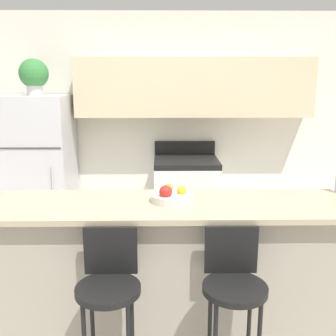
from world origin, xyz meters
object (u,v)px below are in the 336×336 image
Objects in this scene: bar_stool_right at (233,290)px; fruit_bowl at (172,196)px; refrigerator at (41,169)px; potted_plant_on_fridge at (34,75)px; bar_stool_left at (109,291)px; stove_range at (186,197)px.

bar_stool_right is 3.56× the size of fruit_bowl.
potted_plant_on_fridge reaches higher than refrigerator.
bar_stool_right is (0.68, 0.00, 0.00)m from bar_stool_left.
bar_stool_left is at bearing 180.00° from bar_stool_right.
stove_range is 2.77× the size of potted_plant_on_fridge.
bar_stool_left is at bearing -125.28° from fruit_bowl.
fruit_bowl is (-0.21, -1.90, 0.59)m from stove_range.
potted_plant_on_fridge is (-0.00, 0.00, 1.03)m from refrigerator.
potted_plant_on_fridge reaches higher than bar_stool_right.
potted_plant_on_fridge is 2.49m from fruit_bowl.
stove_range is 2.00m from fruit_bowl.
refrigerator is 2.96m from bar_stool_right.
stove_range is 1.08× the size of bar_stool_left.
bar_stool_left is 0.72m from fruit_bowl.
refrigerator is at bearing 126.47° from bar_stool_right.
bar_stool_right is (1.76, -2.38, -0.15)m from refrigerator.
bar_stool_right is 2.57× the size of potted_plant_on_fridge.
refrigerator is at bearing -63.16° from potted_plant_on_fridge.
bar_stool_right is at bearing -87.20° from stove_range.
stove_range reaches higher than bar_stool_left.
bar_stool_right is at bearing -53.53° from potted_plant_on_fridge.
refrigerator reaches higher than bar_stool_right.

